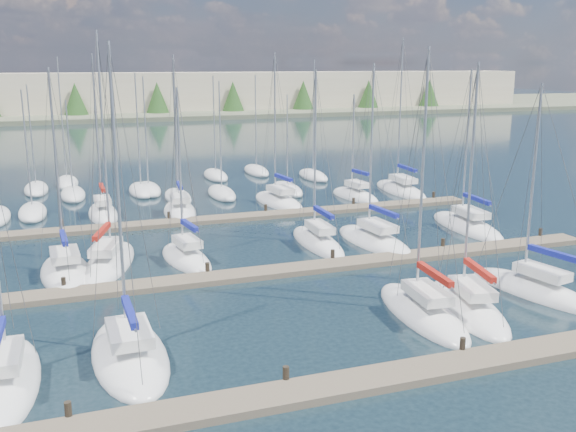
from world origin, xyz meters
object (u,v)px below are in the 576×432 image
object	(u,v)px
sailboat_r	(401,190)
sailboat_b	(7,381)
sailboat_p	(278,202)
sailboat_m	(467,226)
sailboat_c	(130,355)
sailboat_e	(468,308)
sailboat_i	(109,263)
sailboat_f	(534,290)
sailboat_k	(318,242)
sailboat_j	(186,258)
sailboat_d	(422,312)
sailboat_q	(355,196)
sailboat_o	(180,211)
sailboat_n	(103,213)
sailboat_l	(374,241)
sailboat_h	(66,272)

from	to	relation	value
sailboat_r	sailboat_b	bearing A→B (deg)	-135.68
sailboat_p	sailboat_m	distance (m)	16.92
sailboat_c	sailboat_b	distance (m)	4.83
sailboat_b	sailboat_e	xyz separation A→B (m)	(21.51, 0.53, 0.01)
sailboat_e	sailboat_i	bearing A→B (deg)	152.21
sailboat_f	sailboat_k	distance (m)	14.91
sailboat_j	sailboat_b	bearing A→B (deg)	-133.61
sailboat_e	sailboat_j	world-z (taller)	sailboat_e
sailboat_f	sailboat_m	distance (m)	14.14
sailboat_d	sailboat_m	size ratio (longest dim) A/B	1.09
sailboat_b	sailboat_k	size ratio (longest dim) A/B	0.90
sailboat_q	sailboat_i	size ratio (longest dim) A/B	0.69
sailboat_o	sailboat_i	xyz separation A→B (m)	(-6.70, -12.87, 0.00)
sailboat_q	sailboat_j	bearing A→B (deg)	-149.82
sailboat_n	sailboat_o	size ratio (longest dim) A/B	1.01
sailboat_q	sailboat_f	distance (m)	26.51
sailboat_c	sailboat_j	bearing A→B (deg)	68.21
sailboat_f	sailboat_p	bearing A→B (deg)	90.63
sailboat_r	sailboat_l	bearing A→B (deg)	-121.18
sailboat_e	sailboat_m	size ratio (longest dim) A/B	1.04
sailboat_b	sailboat_d	bearing A→B (deg)	3.71
sailboat_q	sailboat_o	distance (m)	16.58
sailboat_q	sailboat_l	size ratio (longest dim) A/B	0.79
sailboat_l	sailboat_k	size ratio (longest dim) A/B	1.03
sailboat_c	sailboat_n	bearing A→B (deg)	87.28
sailboat_b	sailboat_l	distance (m)	26.38
sailboat_e	sailboat_p	size ratio (longest dim) A/B	0.94
sailboat_i	sailboat_q	bearing A→B (deg)	47.03
sailboat_r	sailboat_k	bearing A→B (deg)	-131.51
sailboat_p	sailboat_r	bearing A→B (deg)	-1.21
sailboat_d	sailboat_o	world-z (taller)	sailboat_d
sailboat_q	sailboat_l	bearing A→B (deg)	-117.86
sailboat_m	sailboat_l	bearing A→B (deg)	-166.34
sailboat_l	sailboat_m	xyz separation A→B (m)	(8.55, 1.40, -0.00)
sailboat_o	sailboat_r	bearing A→B (deg)	10.47
sailboat_n	sailboat_m	distance (m)	29.14
sailboat_c	sailboat_h	xyz separation A→B (m)	(-2.40, 12.60, -0.00)
sailboat_f	sailboat_b	bearing A→B (deg)	171.41
sailboat_f	sailboat_l	distance (m)	12.44
sailboat_q	sailboat_r	xyz separation A→B (m)	(5.40, 1.09, 0.01)
sailboat_b	sailboat_h	distance (m)	13.53
sailboat_l	sailboat_r	bearing A→B (deg)	50.64
sailboat_q	sailboat_m	world-z (taller)	sailboat_m
sailboat_q	sailboat_r	distance (m)	5.51
sailboat_n	sailboat_i	bearing A→B (deg)	-92.99
sailboat_r	sailboat_m	distance (m)	14.45
sailboat_c	sailboat_r	bearing A→B (deg)	43.29
sailboat_p	sailboat_i	distance (m)	20.80
sailboat_d	sailboat_m	bearing A→B (deg)	53.55
sailboat_q	sailboat_d	distance (m)	28.69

